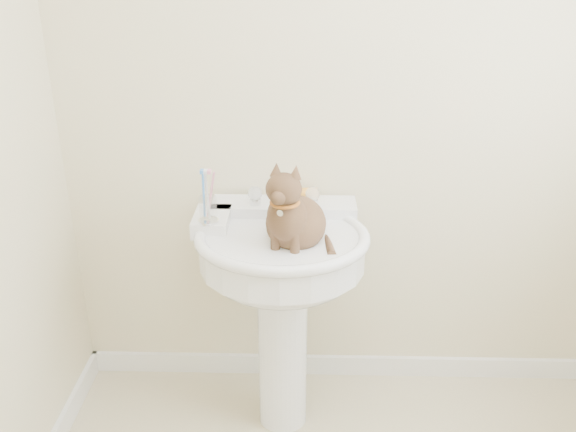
{
  "coord_description": "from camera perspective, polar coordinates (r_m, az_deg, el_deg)",
  "views": [
    {
      "loc": [
        -0.19,
        -1.07,
        1.71
      ],
      "look_at": [
        -0.24,
        0.78,
        0.89
      ],
      "focal_mm": 38.0,
      "sensor_mm": 36.0,
      "label": 1
    }
  ],
  "objects": [
    {
      "name": "wall_back",
      "position": [
        2.22,
        6.52,
        11.88
      ],
      "size": [
        2.2,
        0.0,
        2.5
      ],
      "primitive_type": null,
      "color": "beige",
      "rests_on": "ground"
    },
    {
      "name": "baseboard_back",
      "position": [
        2.73,
        5.34,
        -13.72
      ],
      "size": [
        2.2,
        0.02,
        0.09
      ],
      "primitive_type": "cube",
      "color": "white",
      "rests_on": "floor"
    },
    {
      "name": "pedestal_sink",
      "position": [
        2.15,
        -0.61,
        -5.18
      ],
      "size": [
        0.61,
        0.6,
        0.85
      ],
      "color": "white",
      "rests_on": "floor"
    },
    {
      "name": "faucet",
      "position": [
        2.19,
        -0.42,
        1.88
      ],
      "size": [
        0.28,
        0.12,
        0.14
      ],
      "color": "silver",
      "rests_on": "pedestal_sink"
    },
    {
      "name": "soap_bar",
      "position": [
        2.28,
        1.66,
        2.06
      ],
      "size": [
        0.09,
        0.06,
        0.03
      ],
      "primitive_type": "cube",
      "rotation": [
        0.0,
        0.0,
        0.03
      ],
      "color": "#FBA735",
      "rests_on": "pedestal_sink"
    },
    {
      "name": "toothbrush_cup",
      "position": [
        2.08,
        -7.49,
        0.69
      ],
      "size": [
        0.07,
        0.07,
        0.19
      ],
      "rotation": [
        0.0,
        0.0,
        0.24
      ],
      "color": "silver",
      "rests_on": "pedestal_sink"
    },
    {
      "name": "cat",
      "position": [
        2.0,
        0.59,
        -0.26
      ],
      "size": [
        0.22,
        0.28,
        0.41
      ],
      "rotation": [
        0.0,
        0.0,
        -0.34
      ],
      "color": "brown",
      "rests_on": "pedestal_sink"
    }
  ]
}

